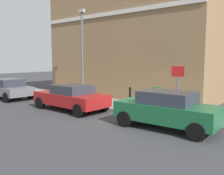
# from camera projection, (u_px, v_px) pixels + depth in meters

# --- Properties ---
(ground) EXTENTS (80.00, 80.00, 0.00)m
(ground) POSITION_uv_depth(u_px,v_px,m) (134.00, 119.00, 11.34)
(ground) COLOR #38383A
(sidewalk) EXTENTS (2.73, 30.00, 0.15)m
(sidewalk) POSITION_uv_depth(u_px,v_px,m) (76.00, 99.00, 16.53)
(sidewalk) COLOR gray
(sidewalk) RESTS_ON ground
(corner_building) EXTENTS (6.56, 12.32, 8.47)m
(corner_building) POSITION_uv_depth(u_px,v_px,m) (137.00, 39.00, 18.42)
(corner_building) COLOR olive
(corner_building) RESTS_ON ground
(car_green) EXTENTS (1.88, 4.04, 1.49)m
(car_green) POSITION_uv_depth(u_px,v_px,m) (167.00, 109.00, 9.61)
(car_green) COLOR #195933
(car_green) RESTS_ON ground
(car_red) EXTENTS (2.02, 4.32, 1.37)m
(car_red) POSITION_uv_depth(u_px,v_px,m) (71.00, 97.00, 13.15)
(car_red) COLOR maroon
(car_red) RESTS_ON ground
(car_grey) EXTENTS (1.97, 4.19, 1.39)m
(car_grey) POSITION_uv_depth(u_px,v_px,m) (8.00, 88.00, 17.01)
(car_grey) COLOR slate
(car_grey) RESTS_ON ground
(utility_cabinet) EXTENTS (0.46, 0.61, 1.15)m
(utility_cabinet) POSITION_uv_depth(u_px,v_px,m) (157.00, 99.00, 12.59)
(utility_cabinet) COLOR #1E4C28
(utility_cabinet) RESTS_ON sidewalk
(bollard_near_cabinet) EXTENTS (0.14, 0.14, 1.04)m
(bollard_near_cabinet) POSITION_uv_depth(u_px,v_px,m) (130.00, 95.00, 13.79)
(bollard_near_cabinet) COLOR black
(bollard_near_cabinet) RESTS_ON sidewalk
(bollard_far_kerb) EXTENTS (0.14, 0.14, 1.04)m
(bollard_far_kerb) POSITION_uv_depth(u_px,v_px,m) (94.00, 95.00, 13.85)
(bollard_far_kerb) COLOR black
(bollard_far_kerb) RESTS_ON sidewalk
(street_sign) EXTENTS (0.08, 0.60, 2.30)m
(street_sign) POSITION_uv_depth(u_px,v_px,m) (178.00, 84.00, 10.65)
(street_sign) COLOR #59595B
(street_sign) RESTS_ON sidewalk
(lamppost) EXTENTS (0.20, 0.44, 5.72)m
(lamppost) POSITION_uv_depth(u_px,v_px,m) (82.00, 50.00, 15.86)
(lamppost) COLOR #59595B
(lamppost) RESTS_ON sidewalk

